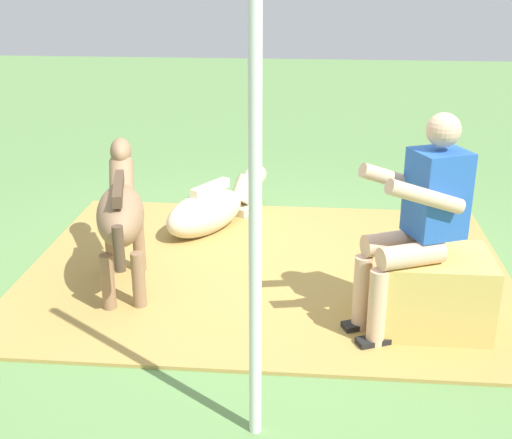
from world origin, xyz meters
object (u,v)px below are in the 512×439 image
person_seated (418,217)px  tent_pole_left (255,222)px  soda_bottle (485,283)px  hay_bale (435,293)px  pony_standing (121,211)px  pony_lying (212,208)px

person_seated → tent_pole_left: bearing=50.0°
soda_bottle → hay_bale: bearing=45.2°
soda_bottle → person_seated: bearing=39.0°
soda_bottle → pony_standing: bearing=-0.1°
hay_bale → tent_pole_left: tent_pole_left is taller
person_seated → pony_lying: size_ratio=1.08×
pony_lying → person_seated: bearing=132.7°
soda_bottle → tent_pole_left: bearing=46.1°
hay_bale → pony_standing: size_ratio=0.49×
hay_bale → tent_pole_left: size_ratio=0.29×
person_seated → tent_pole_left: tent_pole_left is taller
pony_lying → tent_pole_left: size_ratio=0.58×
pony_standing → tent_pole_left: 1.93m
hay_bale → pony_lying: size_ratio=0.51×
person_seated → pony_standing: size_ratio=1.05×
pony_lying → soda_bottle: (-2.06, 1.15, -0.06)m
pony_standing → tent_pole_left: bearing=125.4°
pony_standing → soda_bottle: size_ratio=4.82×
hay_bale → tent_pole_left: (1.03, 1.08, 0.86)m
pony_lying → soda_bottle: 2.36m
hay_bale → pony_standing: bearing=-11.4°
hay_bale → person_seated: 0.55m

